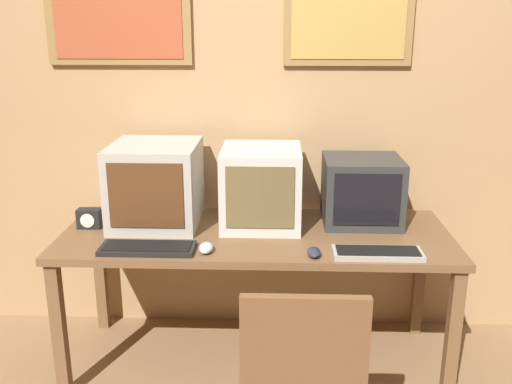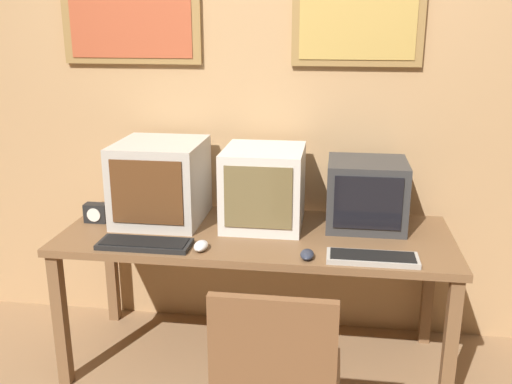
% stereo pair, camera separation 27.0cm
% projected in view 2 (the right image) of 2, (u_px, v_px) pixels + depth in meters
% --- Properties ---
extents(wall_back, '(8.00, 0.08, 2.60)m').
position_uv_depth(wall_back, '(267.00, 97.00, 3.01)').
color(wall_back, tan).
rests_on(wall_back, ground_plane).
extents(desk, '(1.87, 0.73, 0.71)m').
position_uv_depth(desk, '(256.00, 246.00, 2.78)').
color(desk, brown).
rests_on(desk, ground_plane).
extents(monitor_left, '(0.42, 0.46, 0.41)m').
position_uv_depth(monitor_left, '(161.00, 181.00, 2.88)').
color(monitor_left, '#B7B2A8').
rests_on(monitor_left, desk).
extents(monitor_center, '(0.39, 0.42, 0.39)m').
position_uv_depth(monitor_center, '(264.00, 187.00, 2.82)').
color(monitor_center, beige).
rests_on(monitor_center, desk).
extents(monitor_right, '(0.38, 0.36, 0.33)m').
position_uv_depth(monitor_right, '(366.00, 194.00, 2.80)').
color(monitor_right, '#333333').
rests_on(monitor_right, desk).
extents(keyboard_main, '(0.42, 0.16, 0.03)m').
position_uv_depth(keyboard_main, '(145.00, 244.00, 2.58)').
color(keyboard_main, black).
rests_on(keyboard_main, desk).
extents(keyboard_side, '(0.39, 0.14, 0.03)m').
position_uv_depth(keyboard_side, '(372.00, 258.00, 2.43)').
color(keyboard_side, '#A8A399').
rests_on(keyboard_side, desk).
extents(mouse_near_keyboard, '(0.06, 0.11, 0.04)m').
position_uv_depth(mouse_near_keyboard, '(201.00, 246.00, 2.54)').
color(mouse_near_keyboard, silver).
rests_on(mouse_near_keyboard, desk).
extents(mouse_far_corner, '(0.06, 0.10, 0.03)m').
position_uv_depth(mouse_far_corner, '(307.00, 254.00, 2.45)').
color(mouse_far_corner, '#282D3D').
rests_on(mouse_far_corner, desk).
extents(desk_clock, '(0.11, 0.07, 0.10)m').
position_uv_depth(desk_clock, '(96.00, 213.00, 2.89)').
color(desk_clock, black).
rests_on(desk_clock, desk).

